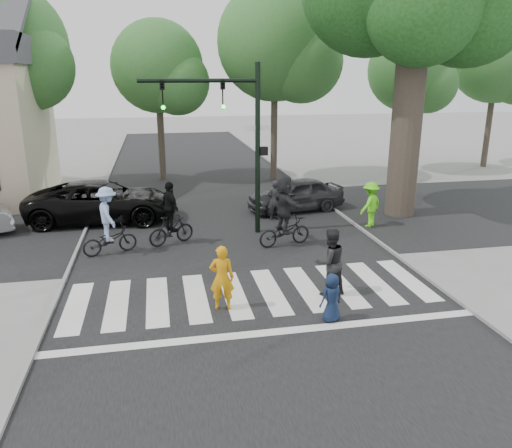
{
  "coord_description": "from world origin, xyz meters",
  "views": [
    {
      "loc": [
        -2.31,
        -11.01,
        5.59
      ],
      "look_at": [
        0.5,
        3.0,
        1.3
      ],
      "focal_mm": 35.0,
      "sensor_mm": 36.0,
      "label": 1
    }
  ],
  "objects_px": {
    "pedestrian_adult": "(330,262)",
    "cyclist_left": "(108,225)",
    "cyclist_mid": "(171,219)",
    "cyclist_right": "(285,215)",
    "pedestrian_woman": "(222,278)",
    "car_grey": "(296,194)",
    "traffic_signal": "(234,126)",
    "pedestrian_child": "(332,298)",
    "car_suv": "(103,202)"
  },
  "relations": [
    {
      "from": "pedestrian_child",
      "to": "car_grey",
      "type": "relative_size",
      "value": 0.29
    },
    {
      "from": "cyclist_mid",
      "to": "car_suv",
      "type": "height_order",
      "value": "cyclist_mid"
    },
    {
      "from": "pedestrian_adult",
      "to": "cyclist_left",
      "type": "height_order",
      "value": "cyclist_left"
    },
    {
      "from": "traffic_signal",
      "to": "cyclist_right",
      "type": "xyz_separation_m",
      "value": [
        1.45,
        -1.61,
        -2.84
      ]
    },
    {
      "from": "pedestrian_woman",
      "to": "pedestrian_child",
      "type": "distance_m",
      "value": 2.69
    },
    {
      "from": "cyclist_mid",
      "to": "cyclist_left",
      "type": "bearing_deg",
      "value": -163.62
    },
    {
      "from": "pedestrian_child",
      "to": "cyclist_mid",
      "type": "xyz_separation_m",
      "value": [
        -3.47,
        6.39,
        0.31
      ]
    },
    {
      "from": "cyclist_mid",
      "to": "pedestrian_adult",
      "type": "bearing_deg",
      "value": -51.68
    },
    {
      "from": "car_suv",
      "to": "pedestrian_woman",
      "type": "bearing_deg",
      "value": -153.95
    },
    {
      "from": "cyclist_left",
      "to": "car_grey",
      "type": "xyz_separation_m",
      "value": [
        7.34,
        4.01,
        -0.25
      ]
    },
    {
      "from": "cyclist_right",
      "to": "cyclist_mid",
      "type": "bearing_deg",
      "value": 166.65
    },
    {
      "from": "pedestrian_child",
      "to": "pedestrian_adult",
      "type": "height_order",
      "value": "pedestrian_adult"
    },
    {
      "from": "pedestrian_child",
      "to": "car_suv",
      "type": "distance_m",
      "value": 11.47
    },
    {
      "from": "pedestrian_woman",
      "to": "car_grey",
      "type": "distance_m",
      "value": 9.7
    },
    {
      "from": "pedestrian_adult",
      "to": "cyclist_mid",
      "type": "xyz_separation_m",
      "value": [
        -3.92,
        4.96,
        -0.01
      ]
    },
    {
      "from": "pedestrian_child",
      "to": "cyclist_left",
      "type": "xyz_separation_m",
      "value": [
        -5.46,
        5.81,
        0.37
      ]
    },
    {
      "from": "traffic_signal",
      "to": "car_grey",
      "type": "xyz_separation_m",
      "value": [
        3.05,
        2.7,
        -3.2
      ]
    },
    {
      "from": "pedestrian_woman",
      "to": "cyclist_left",
      "type": "relative_size",
      "value": 0.75
    },
    {
      "from": "cyclist_left",
      "to": "car_grey",
      "type": "relative_size",
      "value": 0.53
    },
    {
      "from": "cyclist_mid",
      "to": "cyclist_right",
      "type": "height_order",
      "value": "cyclist_right"
    },
    {
      "from": "pedestrian_woman",
      "to": "cyclist_right",
      "type": "xyz_separation_m",
      "value": [
        2.71,
        4.38,
        0.23
      ]
    },
    {
      "from": "pedestrian_adult",
      "to": "car_suv",
      "type": "relative_size",
      "value": 0.32
    },
    {
      "from": "cyclist_left",
      "to": "car_grey",
      "type": "height_order",
      "value": "cyclist_left"
    },
    {
      "from": "pedestrian_child",
      "to": "car_grey",
      "type": "bearing_deg",
      "value": -116.72
    },
    {
      "from": "car_grey",
      "to": "pedestrian_woman",
      "type": "bearing_deg",
      "value": -37.27
    },
    {
      "from": "cyclist_right",
      "to": "cyclist_left",
      "type": "bearing_deg",
      "value": 176.94
    },
    {
      "from": "traffic_signal",
      "to": "cyclist_mid",
      "type": "height_order",
      "value": "traffic_signal"
    },
    {
      "from": "pedestrian_woman",
      "to": "car_grey",
      "type": "bearing_deg",
      "value": -106.65
    },
    {
      "from": "traffic_signal",
      "to": "car_suv",
      "type": "xyz_separation_m",
      "value": [
        -4.85,
        2.65,
        -3.1
      ]
    },
    {
      "from": "pedestrian_woman",
      "to": "cyclist_left",
      "type": "height_order",
      "value": "cyclist_left"
    },
    {
      "from": "cyclist_left",
      "to": "car_grey",
      "type": "bearing_deg",
      "value": 28.62
    },
    {
      "from": "cyclist_left",
      "to": "cyclist_right",
      "type": "height_order",
      "value": "cyclist_right"
    },
    {
      "from": "pedestrian_woman",
      "to": "cyclist_left",
      "type": "xyz_separation_m",
      "value": [
        -3.03,
        4.69,
        0.13
      ]
    },
    {
      "from": "cyclist_left",
      "to": "cyclist_right",
      "type": "relative_size",
      "value": 0.93
    },
    {
      "from": "cyclist_left",
      "to": "pedestrian_adult",
      "type": "bearing_deg",
      "value": -36.51
    },
    {
      "from": "pedestrian_woman",
      "to": "pedestrian_child",
      "type": "relative_size",
      "value": 1.41
    },
    {
      "from": "traffic_signal",
      "to": "car_suv",
      "type": "distance_m",
      "value": 6.34
    },
    {
      "from": "cyclist_mid",
      "to": "car_suv",
      "type": "bearing_deg",
      "value": 127.03
    },
    {
      "from": "cyclist_right",
      "to": "traffic_signal",
      "type": "bearing_deg",
      "value": 131.97
    },
    {
      "from": "traffic_signal",
      "to": "cyclist_right",
      "type": "distance_m",
      "value": 3.57
    },
    {
      "from": "pedestrian_woman",
      "to": "cyclist_left",
      "type": "bearing_deg",
      "value": -47.37
    },
    {
      "from": "pedestrian_woman",
      "to": "cyclist_left",
      "type": "distance_m",
      "value": 5.58
    },
    {
      "from": "cyclist_left",
      "to": "traffic_signal",
      "type": "bearing_deg",
      "value": 16.87
    },
    {
      "from": "pedestrian_woman",
      "to": "car_grey",
      "type": "xyz_separation_m",
      "value": [
        4.31,
        8.69,
        -0.13
      ]
    },
    {
      "from": "pedestrian_adult",
      "to": "cyclist_left",
      "type": "relative_size",
      "value": 0.82
    },
    {
      "from": "traffic_signal",
      "to": "cyclist_right",
      "type": "relative_size",
      "value": 2.52
    },
    {
      "from": "cyclist_mid",
      "to": "car_grey",
      "type": "xyz_separation_m",
      "value": [
        5.35,
        3.42,
        -0.19
      ]
    },
    {
      "from": "pedestrian_adult",
      "to": "cyclist_right",
      "type": "distance_m",
      "value": 4.07
    },
    {
      "from": "traffic_signal",
      "to": "car_grey",
      "type": "relative_size",
      "value": 1.45
    },
    {
      "from": "car_grey",
      "to": "cyclist_left",
      "type": "bearing_deg",
      "value": -72.28
    }
  ]
}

